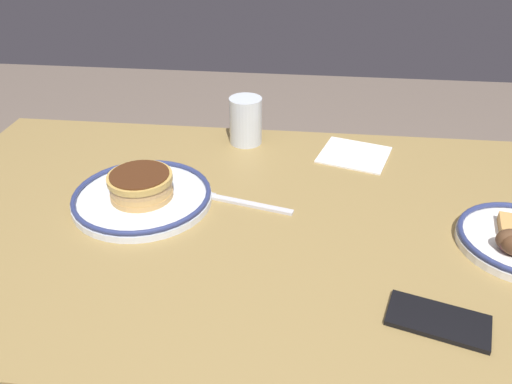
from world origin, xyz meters
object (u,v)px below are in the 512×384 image
(plate_center_pancakes, at_px, (142,193))
(cell_phone, at_px, (438,320))
(drinking_glass, at_px, (246,123))
(paper_napkin, at_px, (354,155))
(fork_near, at_px, (245,203))

(plate_center_pancakes, relative_size, cell_phone, 1.91)
(plate_center_pancakes, xyz_separation_m, drinking_glass, (-0.17, -0.29, 0.03))
(cell_phone, relative_size, paper_napkin, 0.96)
(cell_phone, xyz_separation_m, paper_napkin, (0.09, -0.52, -0.00))
(fork_near, bearing_deg, plate_center_pancakes, 4.17)
(paper_napkin, xyz_separation_m, fork_near, (0.23, 0.24, 0.00))
(drinking_glass, xyz_separation_m, cell_phone, (-0.35, 0.56, -0.05))
(plate_center_pancakes, bearing_deg, paper_napkin, -149.76)
(drinking_glass, bearing_deg, cell_phone, 122.44)
(plate_center_pancakes, relative_size, paper_napkin, 1.83)
(drinking_glass, distance_m, paper_napkin, 0.27)
(cell_phone, bearing_deg, drinking_glass, -41.15)
(plate_center_pancakes, bearing_deg, cell_phone, 153.10)
(paper_napkin, height_order, fork_near, fork_near)
(plate_center_pancakes, distance_m, drinking_glass, 0.34)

